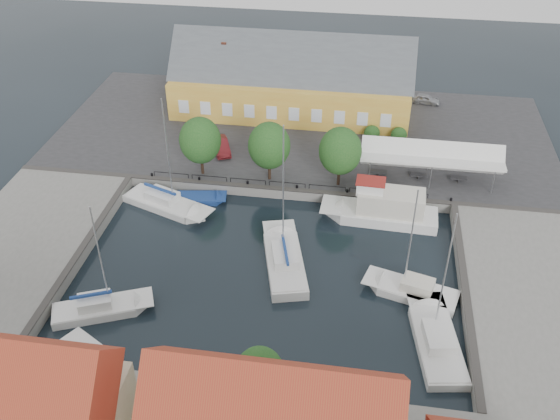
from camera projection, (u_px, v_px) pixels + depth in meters
The scene contains 18 objects.
ground at pixel (270, 263), 54.19m from camera, with size 140.00×140.00×0.00m, color black.
north_quay at pixel (302, 134), 72.51m from camera, with size 56.00×26.00×1.00m, color #2D2D30.
west_quay at pixel (20, 249), 55.02m from camera, with size 12.00×24.00×1.00m, color slate.
east_quay at pixel (538, 301), 49.55m from camera, with size 12.00×24.00×1.00m, color slate.
quay_edge_fittings at pixel (278, 222), 57.42m from camera, with size 56.00×24.72×0.40m.
warehouse at pixel (287, 83), 74.90m from camera, with size 28.56×14.00×9.55m.
tent_canopy at pixel (432, 156), 62.06m from camera, with size 14.00×4.00×2.83m.
quay_trees at pixel (269, 146), 61.34m from camera, with size 18.20×4.20×6.30m.
car_silver at pixel (426, 99), 77.70m from camera, with size 1.45×3.61×1.23m, color #97999E.
car_red at pixel (221, 146), 67.75m from camera, with size 1.50×4.31×1.42m, color maroon.
center_sailboat at pixel (284, 262), 53.81m from camera, with size 5.39×10.33×13.60m.
trawler at pixel (384, 211), 58.92m from camera, with size 11.30×3.77×5.00m.
east_boat_b at pixel (413, 292), 50.77m from camera, with size 8.06×4.57×10.67m.
east_boat_c at pixel (436, 342), 46.33m from camera, with size 4.40×9.74×11.92m.
west_boat_a at pixel (166, 205), 61.02m from camera, with size 9.71×5.92×12.45m.
west_boat_d at pixel (101, 310), 49.12m from camera, with size 8.08×5.24×10.63m.
launch_sw at pixel (87, 351), 45.88m from camera, with size 4.78×3.76×0.98m.
launch_nw at pixel (200, 200), 62.12m from camera, with size 5.30×2.75×0.88m.
Camera 1 is at (7.24, -41.06, 34.94)m, focal length 40.00 mm.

